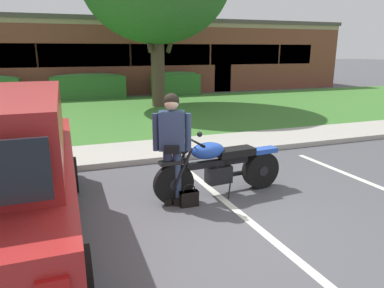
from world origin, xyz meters
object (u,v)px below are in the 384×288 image
(rider_person, at_px, (172,141))
(motorcycle, at_px, (224,166))
(brick_building, at_px, (115,55))
(handbag, at_px, (189,197))
(hedge_center_left, at_px, (89,86))
(hedge_center_right, at_px, (176,83))

(rider_person, bearing_deg, motorcycle, 3.57)
(motorcycle, distance_m, brick_building, 19.46)
(handbag, relative_size, hedge_center_left, 0.11)
(motorcycle, relative_size, rider_person, 1.32)
(rider_person, relative_size, hedge_center_right, 0.71)
(hedge_center_left, bearing_deg, brick_building, 72.08)
(handbag, distance_m, hedge_center_right, 13.35)
(handbag, bearing_deg, hedge_center_left, 92.44)
(motorcycle, height_order, hedge_center_left, hedge_center_left)
(hedge_center_right, bearing_deg, handbag, -106.29)
(handbag, height_order, hedge_center_right, hedge_center_right)
(hedge_center_left, distance_m, brick_building, 7.31)
(handbag, bearing_deg, rider_person, 134.86)
(motorcycle, bearing_deg, hedge_center_right, 76.37)
(motorcycle, xyz_separation_m, brick_building, (0.97, 19.38, 1.48))
(motorcycle, relative_size, hedge_center_right, 0.93)
(brick_building, bearing_deg, rider_person, -95.48)
(motorcycle, xyz_separation_m, hedge_center_left, (-1.24, 12.54, 0.17))
(rider_person, bearing_deg, hedge_center_right, 72.64)
(rider_person, relative_size, brick_building, 0.07)
(hedge_center_left, bearing_deg, rider_person, -88.42)
(motorcycle, distance_m, hedge_center_left, 12.61)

